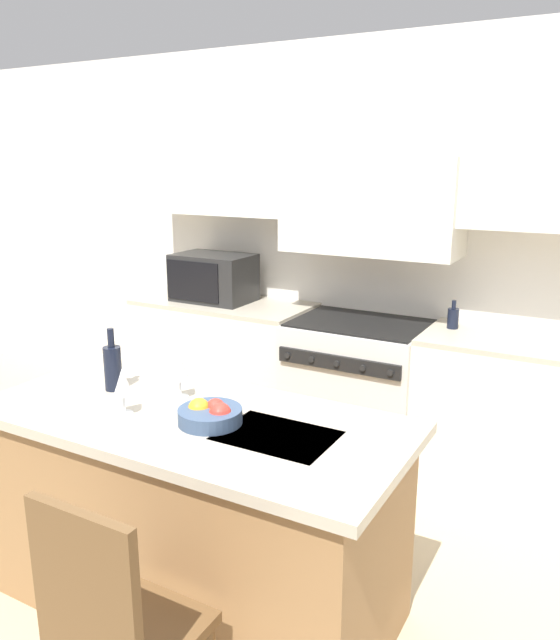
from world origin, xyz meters
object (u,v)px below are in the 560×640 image
object	(u,v)px
microwave	(214,278)
wine_glass_near	(123,383)
wine_bottle	(113,367)
wine_glass_far	(179,369)
oil_bottle_on_counter	(453,318)
island_chair	(113,624)
fruit_bowl	(211,414)
range_stove	(358,390)

from	to	relation	value
microwave	wine_glass_near	size ratio (longest dim) A/B	2.81
wine_bottle	wine_glass_far	bearing A→B (deg)	11.47
microwave	oil_bottle_on_counter	world-z (taller)	microwave
island_chair	wine_bottle	world-z (taller)	wine_bottle
microwave	wine_glass_far	distance (m)	1.83
microwave	island_chair	distance (m)	2.85
wine_glass_far	fruit_bowl	xyz separation A→B (m)	(0.28, -0.16, -0.10)
oil_bottle_on_counter	wine_glass_far	bearing A→B (deg)	-115.41
range_stove	oil_bottle_on_counter	world-z (taller)	oil_bottle_on_counter
microwave	wine_bottle	world-z (taller)	microwave
microwave	fruit_bowl	distance (m)	2.12
range_stove	microwave	distance (m)	1.31
wine_bottle	fruit_bowl	distance (m)	0.62
range_stove	wine_bottle	xyz separation A→B (m)	(-0.55, -1.63, 0.56)
wine_glass_far	range_stove	bearing A→B (deg)	81.96
oil_bottle_on_counter	range_stove	bearing A→B (deg)	-170.98
microwave	wine_glass_far	world-z (taller)	microwave
island_chair	wine_glass_far	bearing A→B (deg)	114.74
island_chair	wine_bottle	size ratio (longest dim) A/B	3.41
wine_bottle	wine_glass_near	distance (m)	0.31
range_stove	fruit_bowl	world-z (taller)	fruit_bowl
wine_glass_far	oil_bottle_on_counter	size ratio (longest dim) A/B	1.14
wine_glass_near	fruit_bowl	world-z (taller)	wine_glass_near
microwave	oil_bottle_on_counter	size ratio (longest dim) A/B	3.21
range_stove	wine_glass_far	bearing A→B (deg)	-98.04
range_stove	oil_bottle_on_counter	distance (m)	0.79
wine_glass_far	wine_bottle	bearing A→B (deg)	-168.53
wine_glass_near	oil_bottle_on_counter	world-z (taller)	oil_bottle_on_counter
range_stove	wine_glass_near	bearing A→B (deg)	-99.63
range_stove	fruit_bowl	xyz separation A→B (m)	(0.05, -1.72, 0.48)
wine_glass_near	oil_bottle_on_counter	bearing A→B (deg)	65.45
wine_bottle	oil_bottle_on_counter	distance (m)	2.05
wine_bottle	wine_glass_far	xyz separation A→B (m)	(0.33, 0.07, 0.03)
wine_glass_near	wine_glass_far	xyz separation A→B (m)	(0.09, 0.26, 0.00)
microwave	island_chair	bearing A→B (deg)	-61.63
island_chair	oil_bottle_on_counter	distance (m)	2.60
wine_bottle	wine_glass_near	bearing A→B (deg)	-38.70
wine_bottle	oil_bottle_on_counter	size ratio (longest dim) A/B	1.67
range_stove	wine_bottle	distance (m)	1.81
microwave	wine_glass_far	size ratio (longest dim) A/B	2.81
island_chair	wine_glass_far	world-z (taller)	wine_glass_far
wine_glass_near	fruit_bowl	bearing A→B (deg)	15.59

